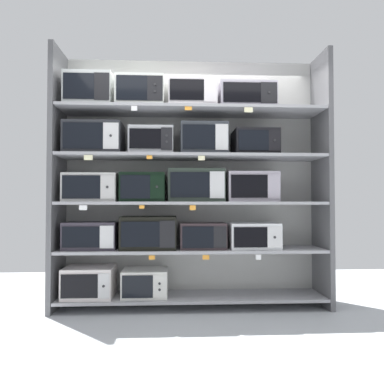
{
  "coord_description": "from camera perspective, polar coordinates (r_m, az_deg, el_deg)",
  "views": [
    {
      "loc": [
        -0.19,
        -3.81,
        1.07
      ],
      "look_at": [
        0.0,
        0.0,
        1.18
      ],
      "focal_mm": 34.58,
      "sensor_mm": 36.0,
      "label": 1
    }
  ],
  "objects": [
    {
      "name": "ground",
      "position": [
        3.02,
        1.03,
        -22.64
      ],
      "size": [
        6.69,
        6.0,
        0.02
      ],
      "primitive_type": "cube",
      "color": "#B2B7BC"
    },
    {
      "name": "back_panel",
      "position": [
        4.09,
        -0.19,
        1.85
      ],
      "size": [
        2.89,
        0.04,
        2.64
      ],
      "primitive_type": "cube",
      "color": "#B2B2AD",
      "rests_on": "ground"
    },
    {
      "name": "upright_left",
      "position": [
        4.0,
        -20.08,
        2.03
      ],
      "size": [
        0.05,
        0.49,
        2.64
      ],
      "primitive_type": "cube",
      "color": "#5B5B5E",
      "rests_on": "ground"
    },
    {
      "name": "upright_right",
      "position": [
        4.13,
        19.43,
        1.91
      ],
      "size": [
        0.05,
        0.49,
        2.64
      ],
      "primitive_type": "cube",
      "color": "#5B5B5E",
      "rests_on": "ground"
    },
    {
      "name": "shelf_0",
      "position": [
        3.94,
        0.0,
        -15.84
      ],
      "size": [
        2.69,
        0.49,
        0.03
      ],
      "primitive_type": "cube",
      "color": "#99999E",
      "rests_on": "ground"
    },
    {
      "name": "microwave_0",
      "position": [
        3.98,
        -15.52,
        -13.17
      ],
      "size": [
        0.49,
        0.43,
        0.3
      ],
      "color": "silver",
      "rests_on": "shelf_0"
    },
    {
      "name": "microwave_1",
      "position": [
        3.9,
        -7.24,
        -13.69
      ],
      "size": [
        0.45,
        0.38,
        0.27
      ],
      "color": "silver",
      "rests_on": "shelf_0"
    },
    {
      "name": "shelf_1",
      "position": [
        3.85,
        0.0,
        -8.9
      ],
      "size": [
        2.69,
        0.49,
        0.03
      ],
      "primitive_type": "cube",
      "color": "#99999E"
    },
    {
      "name": "microwave_2",
      "position": [
        3.91,
        -15.23,
        -6.47
      ],
      "size": [
        0.52,
        0.37,
        0.27
      ],
      "color": "#352F3A",
      "rests_on": "shelf_1"
    },
    {
      "name": "microwave_3",
      "position": [
        3.83,
        -6.66,
        -6.22
      ],
      "size": [
        0.56,
        0.42,
        0.33
      ],
      "color": "black",
      "rests_on": "shelf_1"
    },
    {
      "name": "microwave_4",
      "position": [
        3.83,
        1.64,
        -6.72
      ],
      "size": [
        0.46,
        0.38,
        0.26
      ],
      "color": "#35282C",
      "rests_on": "shelf_1"
    },
    {
      "name": "microwave_5",
      "position": [
        3.91,
        9.38,
        -6.62
      ],
      "size": [
        0.5,
        0.43,
        0.26
      ],
      "color": "silver",
      "rests_on": "shelf_1"
    },
    {
      "name": "price_tag_0",
      "position": [
        3.61,
        -6.21,
        -10.01
      ],
      "size": [
        0.06,
        0.0,
        0.04
      ],
      "primitive_type": "cube",
      "color": "orange"
    },
    {
      "name": "price_tag_1",
      "position": [
        3.61,
        2.16,
        -10.03
      ],
      "size": [
        0.07,
        0.0,
        0.04
      ],
      "primitive_type": "cube",
      "color": "orange"
    },
    {
      "name": "price_tag_2",
      "position": [
        3.69,
        10.21,
        -9.87
      ],
      "size": [
        0.05,
        0.0,
        0.05
      ],
      "primitive_type": "cube",
      "color": "white"
    },
    {
      "name": "shelf_2",
      "position": [
        3.82,
        0.0,
        -1.73
      ],
      "size": [
        2.69,
        0.49,
        0.03
      ],
      "primitive_type": "cube",
      "color": "#99999E"
    },
    {
      "name": "microwave_6",
      "position": [
        3.9,
        -15.13,
        0.63
      ],
      "size": [
        0.53,
        0.42,
        0.28
      ],
      "color": "#BBBAB7",
      "rests_on": "shelf_2"
    },
    {
      "name": "microwave_7",
      "position": [
        3.82,
        -7.5,
        0.68
      ],
      "size": [
        0.44,
        0.44,
        0.29
      ],
      "color": "black",
      "rests_on": "shelf_2"
    },
    {
      "name": "microwave_8",
      "position": [
        3.82,
        0.62,
        1.01
      ],
      "size": [
        0.57,
        0.34,
        0.33
      ],
      "color": "#2A342C",
      "rests_on": "shelf_2"
    },
    {
      "name": "microwave_9",
      "position": [
        3.9,
        9.17,
        0.78
      ],
      "size": [
        0.52,
        0.34,
        0.31
      ],
      "color": "#A29BA8",
      "rests_on": "shelf_2"
    },
    {
      "name": "price_tag_3",
      "position": [
        3.66,
        -16.45,
        -2.33
      ],
      "size": [
        0.08,
        0.0,
        0.05
      ],
      "primitive_type": "cube",
      "color": "white"
    },
    {
      "name": "price_tag_4",
      "position": [
        3.57,
        -7.75,
        -2.3
      ],
      "size": [
        0.05,
        0.0,
        0.03
      ],
      "primitive_type": "cube",
      "color": "orange"
    },
    {
      "name": "price_tag_5",
      "position": [
        3.57,
        0.11,
        -2.44
      ],
      "size": [
        0.06,
        0.0,
        0.05
      ],
      "primitive_type": "cube",
      "color": "orange"
    },
    {
      "name": "shelf_3",
      "position": [
        3.85,
        0.0,
        5.45
      ],
      "size": [
        2.69,
        0.49,
        0.03
      ],
      "primitive_type": "cube",
      "color": "#99999E"
    },
    {
      "name": "microwave_10",
      "position": [
        3.95,
        -14.8,
        7.89
      ],
      "size": [
        0.57,
        0.42,
        0.32
      ],
      "color": "#27292D",
      "rests_on": "shelf_3"
    },
    {
      "name": "microwave_11",
      "position": [
        3.87,
        -6.25,
        7.72
      ],
      "size": [
        0.45,
        0.39,
        0.28
      ],
      "color": "#A5A8AC",
      "rests_on": "shelf_3"
    },
    {
      "name": "microwave_12",
      "position": [
        3.88,
        1.79,
        8.04
      ],
      "size": [
        0.48,
        0.37,
        0.32
      ],
      "color": "#30343A",
      "rests_on": "shelf_3"
    },
    {
      "name": "microwave_13",
      "position": [
        3.95,
        9.67,
        7.43
      ],
      "size": [
        0.45,
        0.4,
        0.26
      ],
      "color": "black",
      "rests_on": "shelf_3"
    },
    {
      "name": "price_tag_6",
      "position": [
        3.68,
        -15.71,
        5.13
      ],
      "size": [
        0.08,
        0.0,
        0.05
      ],
      "primitive_type": "cube",
      "color": "beige"
    },
    {
      "name": "price_tag_7",
      "position": [
        3.6,
        -6.58,
        5.35
      ],
      "size": [
        0.05,
        0.0,
        0.03
      ],
      "primitive_type": "cube",
      "color": "orange"
    },
    {
      "name": "price_tag_8",
      "position": [
        3.6,
        1.48,
        5.26
      ],
      "size": [
        0.07,
        0.0,
        0.04
      ],
      "primitive_type": "cube",
      "color": "beige"
    },
    {
      "name": "shelf_4",
      "position": [
        3.93,
        0.0,
        12.4
      ],
      "size": [
        2.69,
        0.49,
        0.03
      ],
      "primitive_type": "cube",
      "color": "#99999E"
    },
    {
      "name": "microwave_14",
      "position": [
        4.07,
        -15.43,
        14.66
      ],
      "size": [
        0.47,
        0.39,
        0.33
      ],
      "color": "#B6BBB9",
      "rests_on": "shelf_4"
    },
    {
      "name": "microwave_15",
      "position": [
        3.98,
        -7.9,
        14.76
      ],
      "size": [
        0.48,
        0.42,
        0.31
      ],
      "color": "silver",
      "rests_on": "shelf_4"
    },
    {
      "name": "microwave_16",
      "position": [
        3.97,
        -0.07,
        14.68
      ],
      "size": [
        0.49,
        0.4,
        0.29
      ],
      "color": "silver",
      "rests_on": "shelf_4"
    },
    {
      "name": "microwave_17",
      "position": [
        4.04,
        8.34,
        14.21
      ],
      "size": [
        0.58,
        0.39,
        0.26
      ],
      "color": "#A49EAE",
      "rests_on": "shelf_4"
    },
    {
      "name": "price_tag_9",
      "position": [
        3.7,
        -8.9,
        12.65
      ],
      "size": [
        0.06,
        0.0,
        0.05
      ],
      "primitive_type": "cube",
      "color": "white"
    },
    {
      "name": "price_tag_10",
      "position": [
        3.68,
        -0.57,
        12.78
      ],
      "size": [
        0.07,
        0.0,
        0.04
      ],
      "primitive_type": "cube",
      "color": "orange"
    },
    {
      "name": "price_tag_11",
      "position": [
        3.75,
        8.72,
        12.42
      ],
      "size": [
        0.08,
        0.0,
        0.05
      ],
      "primitive_type": "cube",
      "color": "beige"
    }
  ]
}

